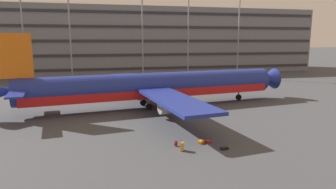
{
  "coord_description": "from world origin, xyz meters",
  "views": [
    {
      "loc": [
        -3.16,
        -40.51,
        9.5
      ],
      "look_at": [
        5.06,
        -5.95,
        3.0
      ],
      "focal_mm": 31.93,
      "sensor_mm": 36.0,
      "label": 1
    }
  ],
  "objects": [
    {
      "name": "light_mast_center_right",
      "position": [
        8.41,
        36.2,
        13.21
      ],
      "size": [
        1.8,
        0.5,
        23.01
      ],
      "color": "gray",
      "rests_on": "ground_plane"
    },
    {
      "name": "light_mast_right",
      "position": [
        20.57,
        36.2,
        14.94
      ],
      "size": [
        1.8,
        0.5,
        26.38
      ],
      "color": "gray",
      "rests_on": "ground_plane"
    },
    {
      "name": "backpack_silver",
      "position": [
        3.49,
        -15.56,
        0.24
      ],
      "size": [
        0.41,
        0.39,
        0.55
      ],
      "color": "maroon",
      "rests_on": "ground_plane"
    },
    {
      "name": "light_mast_left",
      "position": [
        -19.61,
        36.2,
        13.75
      ],
      "size": [
        1.8,
        0.5,
        24.05
      ],
      "color": "gray",
      "rests_on": "ground_plane"
    },
    {
      "name": "suitcase_black",
      "position": [
        7.45,
        -17.32,
        0.11
      ],
      "size": [
        0.74,
        0.57,
        0.22
      ],
      "color": "black",
      "rests_on": "ground_plane"
    },
    {
      "name": "suitcase_navy",
      "position": [
        6.7,
        -15.26,
        0.11
      ],
      "size": [
        0.62,
        0.72,
        0.21
      ],
      "color": "#B21E23",
      "rests_on": "ground_plane"
    },
    {
      "name": "terminal_structure",
      "position": [
        0.0,
        51.09,
        9.27
      ],
      "size": [
        123.02,
        21.15,
        18.55
      ],
      "color": "slate",
      "rests_on": "ground_plane"
    },
    {
      "name": "suitcase_scuffed",
      "position": [
        5.99,
        -15.35,
        0.14
      ],
      "size": [
        0.78,
        0.77,
        0.28
      ],
      "color": "orange",
      "rests_on": "ground_plane"
    },
    {
      "name": "suitcase_large",
      "position": [
        3.75,
        -16.8,
        0.41
      ],
      "size": [
        0.44,
        0.54,
        0.99
      ],
      "color": "orange",
      "rests_on": "ground_plane"
    },
    {
      "name": "ground_plane",
      "position": [
        0.0,
        0.0,
        0.0
      ],
      "size": [
        600.0,
        600.0,
        0.0
      ],
      "primitive_type": "plane",
      "color": "#424449"
    },
    {
      "name": "light_mast_far_right",
      "position": [
        34.97,
        36.2,
        14.39
      ],
      "size": [
        1.8,
        0.5,
        25.31
      ],
      "color": "gray",
      "rests_on": "ground_plane"
    },
    {
      "name": "airliner",
      "position": [
        4.43,
        0.74,
        2.98
      ],
      "size": [
        42.75,
        34.85,
        10.3
      ],
      "color": "navy",
      "rests_on": "ground_plane"
    },
    {
      "name": "light_mast_center_left",
      "position": [
        -9.17,
        36.2,
        13.7
      ],
      "size": [
        1.8,
        0.5,
        23.96
      ],
      "color": "gray",
      "rests_on": "ground_plane"
    }
  ]
}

